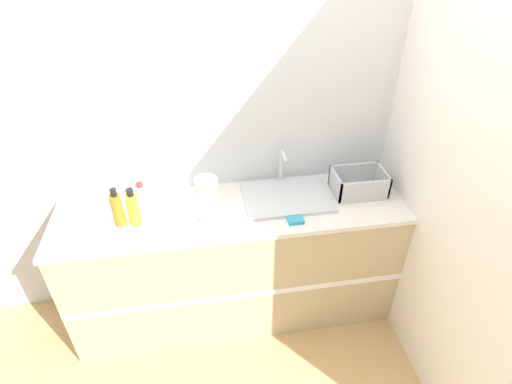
{
  "coord_description": "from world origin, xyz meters",
  "views": [
    {
      "loc": [
        -0.17,
        -1.63,
        2.37
      ],
      "look_at": [
        0.14,
        0.25,
        1.04
      ],
      "focal_mm": 28.0,
      "sensor_mm": 36.0,
      "label": 1
    }
  ],
  "objects_px": {
    "bottle_white_spray": "(141,194)",
    "bottle_yellow": "(133,209)",
    "bottle_amber": "(117,209)",
    "sink": "(286,195)",
    "dish_rack": "(358,185)",
    "paper_towel_roll": "(208,199)"
  },
  "relations": [
    {
      "from": "bottle_white_spray",
      "to": "bottle_yellow",
      "type": "relative_size",
      "value": 0.65
    },
    {
      "from": "bottle_white_spray",
      "to": "bottle_amber",
      "type": "bearing_deg",
      "value": -121.91
    },
    {
      "from": "sink",
      "to": "dish_rack",
      "type": "relative_size",
      "value": 1.66
    },
    {
      "from": "bottle_yellow",
      "to": "paper_towel_roll",
      "type": "bearing_deg",
      "value": -2.62
    },
    {
      "from": "bottle_amber",
      "to": "dish_rack",
      "type": "bearing_deg",
      "value": 3.41
    },
    {
      "from": "paper_towel_roll",
      "to": "bottle_amber",
      "type": "xyz_separation_m",
      "value": [
        -0.5,
        0.03,
        -0.03
      ]
    },
    {
      "from": "bottle_white_spray",
      "to": "bottle_amber",
      "type": "distance_m",
      "value": 0.21
    },
    {
      "from": "paper_towel_roll",
      "to": "bottle_amber",
      "type": "distance_m",
      "value": 0.5
    },
    {
      "from": "sink",
      "to": "bottle_yellow",
      "type": "height_order",
      "value": "sink"
    },
    {
      "from": "bottle_yellow",
      "to": "dish_rack",
      "type": "bearing_deg",
      "value": 3.93
    },
    {
      "from": "sink",
      "to": "paper_towel_roll",
      "type": "height_order",
      "value": "paper_towel_roll"
    },
    {
      "from": "sink",
      "to": "paper_towel_roll",
      "type": "relative_size",
      "value": 1.99
    },
    {
      "from": "sink",
      "to": "bottle_amber",
      "type": "xyz_separation_m",
      "value": [
        -0.99,
        -0.1,
        0.09
      ]
    },
    {
      "from": "bottle_white_spray",
      "to": "sink",
      "type": "bearing_deg",
      "value": -4.9
    },
    {
      "from": "dish_rack",
      "to": "bottle_white_spray",
      "type": "relative_size",
      "value": 2.1
    },
    {
      "from": "paper_towel_roll",
      "to": "bottle_white_spray",
      "type": "xyz_separation_m",
      "value": [
        -0.39,
        0.2,
        -0.07
      ]
    },
    {
      "from": "bottle_amber",
      "to": "bottle_yellow",
      "type": "distance_m",
      "value": 0.09
    },
    {
      "from": "paper_towel_roll",
      "to": "bottle_yellow",
      "type": "xyz_separation_m",
      "value": [
        -0.41,
        0.02,
        -0.03
      ]
    },
    {
      "from": "bottle_white_spray",
      "to": "bottle_yellow",
      "type": "bearing_deg",
      "value": -97.45
    },
    {
      "from": "paper_towel_roll",
      "to": "sink",
      "type": "bearing_deg",
      "value": 14.83
    },
    {
      "from": "dish_rack",
      "to": "bottle_white_spray",
      "type": "height_order",
      "value": "bottle_white_spray"
    },
    {
      "from": "sink",
      "to": "bottle_yellow",
      "type": "relative_size",
      "value": 2.25
    }
  ]
}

